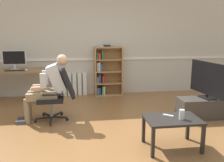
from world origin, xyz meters
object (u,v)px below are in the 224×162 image
computer_desk (16,74)px  spare_remote (168,115)px  drinking_glass (182,114)px  office_chair (59,93)px  coffee_table (172,122)px  keyboard (15,70)px  bookshelf (107,72)px  tv_stand (206,108)px  imac_monitor (14,58)px  radiator (70,84)px  tv_screen (208,79)px  computer_mouse (26,70)px  person_seated (48,86)px

computer_desk → spare_remote: size_ratio=8.38×
drinking_glass → office_chair: bearing=141.3°
coffee_table → keyboard: bearing=136.0°
bookshelf → office_chair: bearing=-123.2°
office_chair → spare_remote: office_chair is taller
keyboard → tv_stand: bearing=-21.4°
imac_monitor → coffee_table: size_ratio=0.70×
drinking_glass → tv_stand: bearing=48.8°
keyboard → coffee_table: keyboard is taller
radiator → coffee_table: bearing=-64.1°
office_chair → tv_stand: office_chair is taller
tv_stand → imac_monitor: bearing=156.2°
keyboard → computer_desk: bearing=98.9°
tv_screen → imac_monitor: bearing=57.2°
tv_screen → coffee_table: 1.63m
keyboard → office_chair: office_chair is taller
computer_mouse → tv_stand: size_ratio=0.09×
person_seated → office_chair: bearing=90.0°
radiator → tv_stand: (2.66, -2.03, -0.11)m
keyboard → tv_screen: 4.12m
computer_desk → office_chair: office_chair is taller
computer_mouse → computer_desk: bearing=155.4°
office_chair → drinking_glass: 2.28m
drinking_glass → coffee_table: bearing=155.0°
keyboard → office_chair: (1.04, -1.24, -0.24)m
keyboard → tv_stand: 4.16m
bookshelf → coffee_table: size_ratio=1.70×
computer_mouse → tv_stand: bearing=-22.9°
radiator → bookshelf: bearing=-5.8°
tv_stand → drinking_glass: bearing=-131.2°
office_chair → computer_mouse: bearing=-148.8°
imac_monitor → radiator: bearing=14.2°
computer_desk → imac_monitor: 0.37m
office_chair → tv_stand: bearing=83.6°
bookshelf → spare_remote: (0.54, -2.96, -0.16)m
computer_desk → coffee_table: bearing=-45.3°
coffee_table → person_seated: bearing=143.5°
imac_monitor → drinking_glass: size_ratio=3.86×
computer_desk → bookshelf: bearing=7.7°
computer_mouse → coffee_table: bearing=-46.9°
imac_monitor → tv_stand: size_ratio=0.49×
bookshelf → tv_stand: bookshelf is taller
computer_desk → bookshelf: bookshelf is taller
tv_screen → drinking_glass: (-1.02, -1.16, -0.23)m
drinking_glass → bookshelf: bearing=102.4°
computer_desk → tv_stand: size_ratio=1.17×
imac_monitor → drinking_glass: 4.10m
tv_screen → drinking_glass: 1.57m
radiator → spare_remote: (1.49, -3.05, 0.16)m
computer_desk → office_chair: bearing=-52.5°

